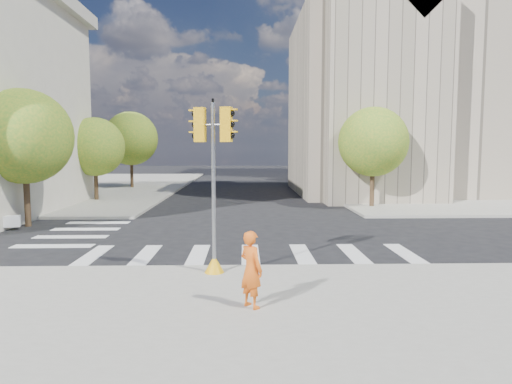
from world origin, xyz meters
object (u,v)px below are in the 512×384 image
lamp_far (327,139)px  photographer (251,269)px  traffic_signal (214,200)px  lamp_near (364,135)px

lamp_far → photographer: (-8.16, -35.69, -3.57)m
lamp_far → photographer: lamp_far is taller
traffic_signal → photographer: size_ratio=2.83×
lamp_far → traffic_signal: 34.16m
traffic_signal → lamp_near: bearing=78.9°
lamp_near → photographer: lamp_near is taller
lamp_far → photographer: size_ratio=4.72×
traffic_signal → photographer: 3.27m
photographer → lamp_far: bearing=-54.0°
lamp_near → traffic_signal: 21.07m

